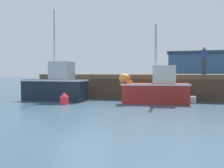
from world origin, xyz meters
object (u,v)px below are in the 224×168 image
at_px(fishing_boat_near_left, 56,86).
at_px(rowboat, 180,99).
at_px(dockworker, 204,60).
at_px(fishing_boat_near_right, 153,88).
at_px(mooring_buoy_foreground, 64,99).

height_order(fishing_boat_near_left, rowboat, fishing_boat_near_left).
distance_m(rowboat, dockworker, 4.21).
xyz_separation_m(rowboat, dockworker, (1.18, 3.43, 2.14)).
relative_size(fishing_boat_near_right, dockworker, 2.32).
xyz_separation_m(fishing_boat_near_right, dockworker, (2.44, 4.16, 1.55)).
bearing_deg(dockworker, fishing_boat_near_left, -151.80).
xyz_separation_m(dockworker, mooring_buoy_foreground, (-6.57, -5.81, -2.05)).
xyz_separation_m(fishing_boat_near_left, rowboat, (6.72, 0.81, -0.64)).
bearing_deg(mooring_buoy_foreground, dockworker, 41.52).
bearing_deg(dockworker, mooring_buoy_foreground, -138.48).
xyz_separation_m(fishing_boat_near_right, mooring_buoy_foreground, (-4.13, -1.66, -0.50)).
bearing_deg(fishing_boat_near_left, fishing_boat_near_right, 0.83).
bearing_deg(mooring_buoy_foreground, fishing_boat_near_right, 21.87).
height_order(rowboat, mooring_buoy_foreground, mooring_buoy_foreground).
distance_m(dockworker, mooring_buoy_foreground, 9.01).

